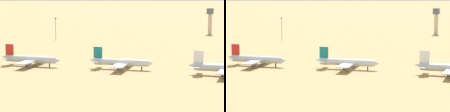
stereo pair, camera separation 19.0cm
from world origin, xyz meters
The scene contains 5 objects.
ground centered at (0.00, 0.00, 0.00)m, with size 4000.00×4000.00×0.00m, color tan.
parked_jet_red_2 centered at (-51.72, -2.52, 3.69)m, with size 33.97×28.43×11.25m.
parked_jet_teal_3 centered at (-3.26, 2.88, 3.68)m, with size 33.99×28.60×11.23m.
control_tower centered at (15.13, 185.42, 12.60)m, with size 5.20×5.20×20.88m.
light_pole_mid centered at (-85.29, 105.51, 9.50)m, with size 1.80×0.50×16.56m.
Camera 1 is at (80.69, -263.92, 48.46)m, focal length 88.96 mm.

